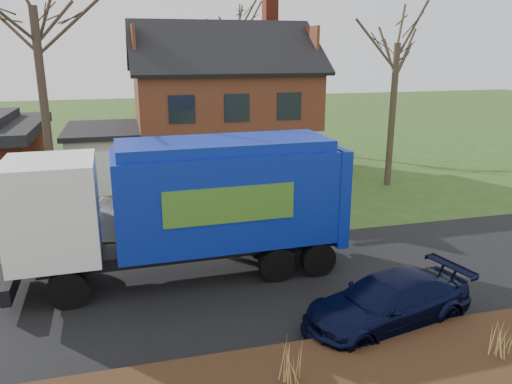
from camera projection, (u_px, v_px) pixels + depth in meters
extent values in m
plane|color=#2D4918|center=(249.00, 285.00, 14.63)|extent=(120.00, 120.00, 0.00)
cube|color=black|center=(249.00, 285.00, 14.63)|extent=(80.00, 7.00, 0.02)
cube|color=beige|center=(222.00, 148.00, 27.75)|extent=(9.00, 7.50, 2.70)
cube|color=#562618|center=(222.00, 98.00, 26.99)|extent=(9.00, 7.50, 2.80)
cube|color=maroon|center=(270.00, 15.00, 27.46)|extent=(0.70, 0.90, 1.60)
cube|color=beige|center=(107.00, 157.00, 25.77)|extent=(3.50, 5.50, 2.60)
cube|color=black|center=(104.00, 129.00, 25.38)|extent=(3.90, 5.90, 0.24)
cylinder|color=black|center=(68.00, 290.00, 13.22)|extent=(1.07, 0.38, 1.07)
cylinder|color=black|center=(73.00, 258.00, 15.20)|extent=(1.07, 0.38, 1.07)
cylinder|color=black|center=(276.00, 264.00, 14.79)|extent=(1.07, 0.38, 1.07)
cylinder|color=black|center=(256.00, 238.00, 16.77)|extent=(1.07, 0.38, 1.07)
cylinder|color=black|center=(318.00, 259.00, 15.15)|extent=(1.07, 0.38, 1.07)
cylinder|color=black|center=(293.00, 235.00, 17.13)|extent=(1.07, 0.38, 1.07)
cube|color=black|center=(195.00, 248.00, 15.08)|extent=(8.84, 1.45, 0.36)
cube|color=white|center=(53.00, 209.00, 13.61)|extent=(2.42, 2.62, 2.77)
cube|color=black|center=(7.00, 208.00, 13.26)|extent=(0.14, 2.25, 0.92)
cube|color=black|center=(13.00, 278.00, 13.80)|extent=(0.32, 2.57, 0.46)
cube|color=#0C2398|center=(225.00, 195.00, 14.91)|extent=(6.51, 2.72, 2.77)
cube|color=#0C2398|center=(224.00, 145.00, 14.48)|extent=(6.20, 2.40, 0.31)
cube|color=#0C2398|center=(327.00, 190.00, 15.83)|extent=(0.42, 2.62, 2.97)
cube|color=#467927|center=(230.00, 205.00, 13.64)|extent=(3.69, 0.13, 1.02)
cube|color=#467927|center=(211.00, 182.00, 16.04)|extent=(3.69, 0.13, 1.02)
imported|color=#ABAEB3|center=(101.00, 221.00, 17.89)|extent=(4.65, 2.38, 1.46)
imported|color=black|center=(388.00, 302.00, 12.30)|extent=(4.79, 2.75, 1.31)
cylinder|color=#3D2E24|center=(45.00, 113.00, 20.32)|extent=(0.34, 0.34, 8.29)
cylinder|color=#433828|center=(392.00, 116.00, 24.54)|extent=(0.32, 0.32, 6.95)
cylinder|color=#403226|center=(239.00, 85.00, 35.39)|extent=(0.32, 0.32, 8.37)
cone|color=#A9884A|center=(290.00, 363.00, 9.77)|extent=(0.04, 0.04, 0.88)
cone|color=#A9884A|center=(283.00, 364.00, 9.74)|extent=(0.04, 0.04, 0.88)
cone|color=#A9884A|center=(297.00, 362.00, 9.81)|extent=(0.04, 0.04, 0.88)
cone|color=#A9884A|center=(288.00, 360.00, 9.88)|extent=(0.04, 0.04, 0.88)
cone|color=#A9884A|center=(292.00, 367.00, 9.67)|extent=(0.04, 0.04, 0.88)
cone|color=tan|center=(501.00, 341.00, 10.64)|extent=(0.04, 0.04, 0.76)
cone|color=tan|center=(496.00, 342.00, 10.61)|extent=(0.04, 0.04, 0.76)
cone|color=tan|center=(506.00, 340.00, 10.67)|extent=(0.04, 0.04, 0.76)
cone|color=tan|center=(497.00, 338.00, 10.74)|extent=(0.04, 0.04, 0.76)
cone|color=tan|center=(504.00, 344.00, 10.54)|extent=(0.04, 0.04, 0.76)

